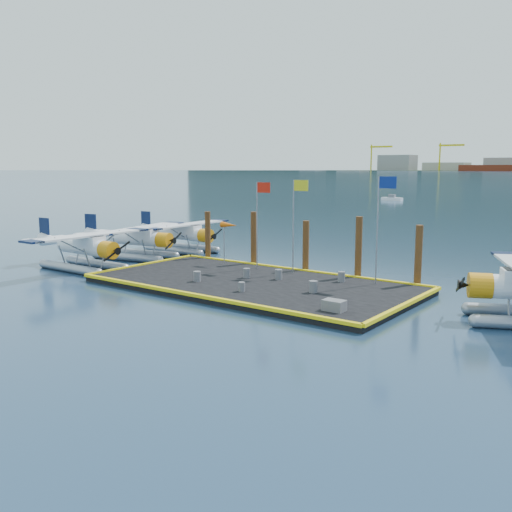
{
  "coord_description": "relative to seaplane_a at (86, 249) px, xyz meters",
  "views": [
    {
      "loc": [
        21.03,
        -27.73,
        7.51
      ],
      "look_at": [
        -1.24,
        2.0,
        1.62
      ],
      "focal_mm": 40.0,
      "sensor_mm": 36.0,
      "label": 1
    }
  ],
  "objects": [
    {
      "name": "drum_3",
      "position": [
        10.42,
        0.46,
        -0.84
      ],
      "size": [
        0.45,
        0.45,
        0.64
      ],
      "primitive_type": "cylinder",
      "color": "slate",
      "rests_on": "dock"
    },
    {
      "name": "seaplane_a",
      "position": [
        0.0,
        0.0,
        0.0
      ],
      "size": [
        9.07,
        9.98,
        3.57
      ],
      "rotation": [
        0.0,
        0.0,
        -1.57
      ],
      "color": "#90949E",
      "rests_on": "ground"
    },
    {
      "name": "crate",
      "position": [
        20.8,
        -0.84,
        -0.88
      ],
      "size": [
        1.09,
        0.72,
        0.54
      ],
      "primitive_type": "cube",
      "color": "slate",
      "rests_on": "dock"
    },
    {
      "name": "seaplane_b",
      "position": [
        -0.85,
        5.77,
        -0.03
      ],
      "size": [
        9.1,
        9.92,
        3.51
      ],
      "rotation": [
        0.0,
        0.0,
        -1.37
      ],
      "color": "#90949E",
      "rests_on": "ground"
    },
    {
      "name": "piling_1",
      "position": [
        9.15,
        7.96,
        0.54
      ],
      "size": [
        0.44,
        0.44,
        4.2
      ],
      "primitive_type": "cylinder",
      "color": "#482D14",
      "rests_on": "ground"
    },
    {
      "name": "piling_4",
      "position": [
        21.65,
        7.96,
        0.44
      ],
      "size": [
        0.44,
        0.44,
        4.0
      ],
      "primitive_type": "cylinder",
      "color": "#482D14",
      "rests_on": "ground"
    },
    {
      "name": "piling_3",
      "position": [
        17.65,
        7.96,
        0.59
      ],
      "size": [
        0.44,
        0.44,
        4.3
      ],
      "primitive_type": "cylinder",
      "color": "#482D14",
      "rests_on": "ground"
    },
    {
      "name": "seaplane_c",
      "position": [
        -0.41,
        10.65,
        -0.08
      ],
      "size": [
        8.65,
        9.53,
        3.4
      ],
      "rotation": [
        0.0,
        0.0,
        -1.54
      ],
      "color": "#90949E",
      "rests_on": "ground"
    },
    {
      "name": "windsock",
      "position": [
        8.13,
        6.36,
        1.67
      ],
      "size": [
        1.4,
        0.44,
        3.12
      ],
      "color": "gray",
      "rests_on": "dock"
    },
    {
      "name": "drum_4",
      "position": [
        17.66,
        5.74,
        -0.84
      ],
      "size": [
        0.45,
        0.45,
        0.63
      ],
      "primitive_type": "cylinder",
      "color": "slate",
      "rests_on": "dock"
    },
    {
      "name": "flagpole_yellow",
      "position": [
        13.86,
        6.36,
        2.96
      ],
      "size": [
        1.14,
        0.08,
        6.2
      ],
      "color": "gray",
      "rests_on": "dock"
    },
    {
      "name": "flagpole_red",
      "position": [
        10.86,
        6.36,
        2.84
      ],
      "size": [
        1.14,
        0.08,
        6.0
      ],
      "color": "gray",
      "rests_on": "dock"
    },
    {
      "name": "drum_2",
      "position": [
        17.84,
        2.06,
        -0.82
      ],
      "size": [
        0.48,
        0.48,
        0.68
      ],
      "primitive_type": "cylinder",
      "color": "slate",
      "rests_on": "dock"
    },
    {
      "name": "dock",
      "position": [
        13.15,
        2.56,
        -1.36
      ],
      "size": [
        20.0,
        10.0,
        0.4
      ],
      "primitive_type": "cube",
      "color": "black",
      "rests_on": "ground"
    },
    {
      "name": "drum_5",
      "position": [
        14.13,
        3.99,
        -0.83
      ],
      "size": [
        0.45,
        0.45,
        0.64
      ],
      "primitive_type": "cylinder",
      "color": "slate",
      "rests_on": "dock"
    },
    {
      "name": "dock_bumpers",
      "position": [
        13.15,
        2.56,
        -1.07
      ],
      "size": [
        20.25,
        10.25,
        0.18
      ],
      "primitive_type": null,
      "color": "yellow",
      "rests_on": "dock"
    },
    {
      "name": "ground",
      "position": [
        13.15,
        2.56,
        -1.56
      ],
      "size": [
        4000.0,
        4000.0,
        0.0
      ],
      "primitive_type": "plane",
      "color": "#172946",
      "rests_on": "ground"
    },
    {
      "name": "piling_2",
      "position": [
        13.65,
        7.96,
        0.34
      ],
      "size": [
        0.44,
        0.44,
        3.8
      ],
      "primitive_type": "cylinder",
      "color": "#482D14",
      "rests_on": "ground"
    },
    {
      "name": "piling_0",
      "position": [
        4.65,
        7.96,
        0.44
      ],
      "size": [
        0.44,
        0.44,
        4.0
      ],
      "primitive_type": "cylinder",
      "color": "#482D14",
      "rests_on": "ground"
    },
    {
      "name": "flagpole_blue",
      "position": [
        19.85,
        6.36,
        3.13
      ],
      "size": [
        1.14,
        0.08,
        6.5
      ],
      "color": "gray",
      "rests_on": "dock"
    },
    {
      "name": "drum_0",
      "position": [
        12.19,
        3.19,
        -0.84
      ],
      "size": [
        0.44,
        0.44,
        0.62
      ],
      "primitive_type": "cylinder",
      "color": "slate",
      "rests_on": "dock"
    },
    {
      "name": "drum_1",
      "position": [
        14.42,
        -0.15,
        -0.88
      ],
      "size": [
        0.39,
        0.39,
        0.55
      ],
      "primitive_type": "cylinder",
      "color": "slate",
      "rests_on": "dock"
    }
  ]
}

